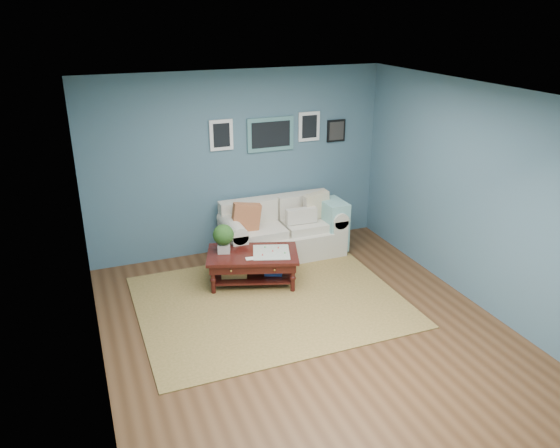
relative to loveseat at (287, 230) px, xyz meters
name	(u,v)px	position (x,y,z in m)	size (l,w,h in m)	color
room_shell	(307,219)	(-0.57, -1.97, 0.98)	(5.00, 5.02, 2.70)	brown
area_rug	(270,301)	(-0.75, -1.28, -0.38)	(3.26, 2.61, 0.01)	brown
loveseat	(287,230)	(0.00, 0.00, 0.00)	(1.83, 0.83, 0.94)	beige
coffee_table	(248,258)	(-0.84, -0.70, -0.01)	(1.36, 1.04, 0.84)	black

